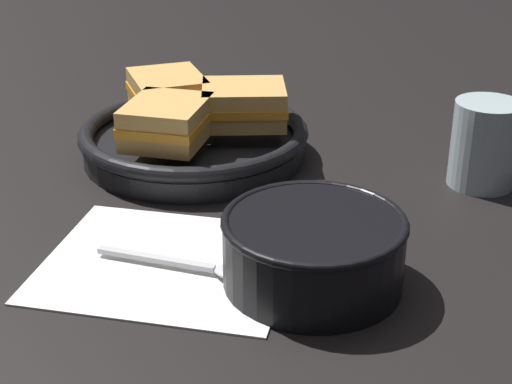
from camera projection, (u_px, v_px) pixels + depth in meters
ground_plane at (270, 237)px, 0.76m from camera, size 4.00×4.00×0.00m
napkin at (168, 262)px, 0.72m from camera, size 0.25×0.22×0.00m
soup_bowl at (314, 247)px, 0.67m from camera, size 0.16×0.16×0.07m
spoon at (219, 269)px, 0.69m from camera, size 0.17×0.06×0.01m
skillet at (194, 141)px, 0.94m from camera, size 0.27×0.27×0.04m
sandwich_near_left at (167, 122)px, 0.87m from camera, size 0.10×0.11×0.05m
sandwich_near_right at (244, 104)px, 0.92m from camera, size 0.11×0.10×0.05m
sandwich_far_left at (168, 93)px, 0.96m from camera, size 0.12×0.13×0.05m
drinking_glass at (485, 144)px, 0.85m from camera, size 0.07×0.07×0.10m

